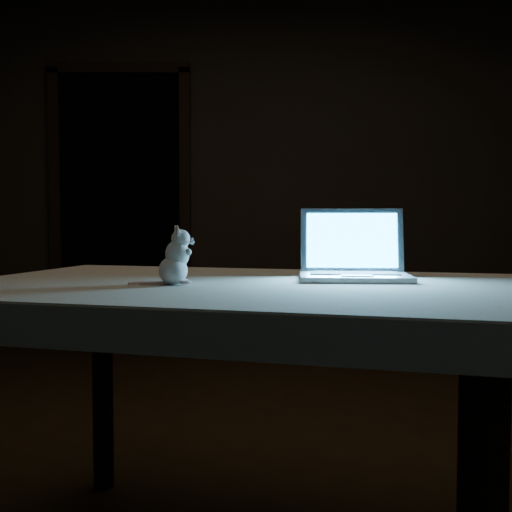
{
  "coord_description": "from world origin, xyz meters",
  "views": [
    {
      "loc": [
        -0.09,
        -2.37,
        0.95
      ],
      "look_at": [
        -0.08,
        -0.59,
        0.85
      ],
      "focal_mm": 45.0,
      "sensor_mm": 36.0,
      "label": 1
    }
  ],
  "objects": [
    {
      "name": "floor",
      "position": [
        0.0,
        0.0,
        0.0
      ],
      "size": [
        5.0,
        5.0,
        0.0
      ],
      "primitive_type": "plane",
      "color": "black",
      "rests_on": "ground"
    },
    {
      "name": "back_wall",
      "position": [
        0.0,
        2.5,
        1.3
      ],
      "size": [
        4.5,
        0.04,
        2.6
      ],
      "primitive_type": "cube",
      "color": "black",
      "rests_on": "ground"
    },
    {
      "name": "doorway",
      "position": [
        -1.1,
        2.5,
        1.06
      ],
      "size": [
        1.06,
        0.36,
        2.13
      ],
      "primitive_type": null,
      "color": "black",
      "rests_on": "back_wall"
    },
    {
      "name": "table",
      "position": [
        -0.13,
        -0.64,
        0.39
      ],
      "size": [
        1.65,
        1.29,
        0.78
      ],
      "primitive_type": null,
      "rotation": [
        0.0,
        0.0,
        -0.28
      ],
      "color": "black",
      "rests_on": "floor"
    },
    {
      "name": "tablecloth",
      "position": [
        -0.17,
        -0.59,
        0.74
      ],
      "size": [
        1.69,
        1.27,
        0.09
      ],
      "primitive_type": null,
      "rotation": [
        0.0,
        0.0,
        -0.17
      ],
      "color": "beige",
      "rests_on": "table"
    },
    {
      "name": "laptop",
      "position": [
        0.2,
        -0.56,
        0.89
      ],
      "size": [
        0.33,
        0.29,
        0.21
      ],
      "primitive_type": null,
      "rotation": [
        0.0,
        0.0,
        -0.07
      ],
      "color": "#A6A5AA",
      "rests_on": "tablecloth"
    },
    {
      "name": "plush_mouse",
      "position": [
        -0.3,
        -0.69,
        0.86
      ],
      "size": [
        0.12,
        0.12,
        0.15
      ],
      "primitive_type": null,
      "rotation": [
        0.0,
        0.0,
        -0.09
      ],
      "color": "silver",
      "rests_on": "tablecloth"
    }
  ]
}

